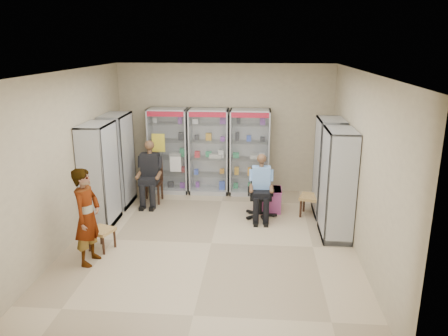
# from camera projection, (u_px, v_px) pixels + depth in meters

# --- Properties ---
(floor) EXTENTS (6.00, 6.00, 0.00)m
(floor) POSITION_uv_depth(u_px,v_px,m) (211.00, 243.00, 7.80)
(floor) COLOR tan
(floor) RESTS_ON ground
(room_shell) EXTENTS (5.02, 6.02, 3.01)m
(room_shell) POSITION_uv_depth(u_px,v_px,m) (210.00, 135.00, 7.25)
(room_shell) COLOR #BCAE8B
(room_shell) RESTS_ON ground
(cabinet_back_left) EXTENTS (0.90, 0.50, 2.00)m
(cabinet_back_left) POSITION_uv_depth(u_px,v_px,m) (169.00, 151.00, 10.23)
(cabinet_back_left) COLOR silver
(cabinet_back_left) RESTS_ON floor
(cabinet_back_mid) EXTENTS (0.90, 0.50, 2.00)m
(cabinet_back_mid) POSITION_uv_depth(u_px,v_px,m) (209.00, 152.00, 10.16)
(cabinet_back_mid) COLOR #A3A5AA
(cabinet_back_mid) RESTS_ON floor
(cabinet_back_right) EXTENTS (0.90, 0.50, 2.00)m
(cabinet_back_right) POSITION_uv_depth(u_px,v_px,m) (250.00, 153.00, 10.08)
(cabinet_back_right) COLOR #A2A4A9
(cabinet_back_right) RESTS_ON floor
(cabinet_right_far) EXTENTS (0.90, 0.50, 2.00)m
(cabinet_right_far) POSITION_uv_depth(u_px,v_px,m) (328.00, 168.00, 8.87)
(cabinet_right_far) COLOR #B2B4BA
(cabinet_right_far) RESTS_ON floor
(cabinet_right_near) EXTENTS (0.90, 0.50, 2.00)m
(cabinet_right_near) POSITION_uv_depth(u_px,v_px,m) (337.00, 185.00, 7.82)
(cabinet_right_near) COLOR #B1B3B8
(cabinet_right_near) RESTS_ON floor
(cabinet_left_far) EXTENTS (0.90, 0.50, 2.00)m
(cabinet_left_far) POSITION_uv_depth(u_px,v_px,m) (118.00, 160.00, 9.42)
(cabinet_left_far) COLOR silver
(cabinet_left_far) RESTS_ON floor
(cabinet_left_near) EXTENTS (0.90, 0.50, 2.00)m
(cabinet_left_near) POSITION_uv_depth(u_px,v_px,m) (99.00, 175.00, 8.36)
(cabinet_left_near) COLOR silver
(cabinet_left_near) RESTS_ON floor
(wooden_chair) EXTENTS (0.42, 0.42, 0.94)m
(wooden_chair) POSITION_uv_depth(u_px,v_px,m) (152.00, 182.00, 9.70)
(wooden_chair) COLOR #311C13
(wooden_chair) RESTS_ON floor
(seated_customer) EXTENTS (0.44, 0.60, 1.34)m
(seated_customer) POSITION_uv_depth(u_px,v_px,m) (151.00, 174.00, 9.60)
(seated_customer) COLOR black
(seated_customer) RESTS_ON floor
(office_chair) EXTENTS (0.55, 0.55, 0.99)m
(office_chair) POSITION_uv_depth(u_px,v_px,m) (261.00, 194.00, 8.85)
(office_chair) COLOR black
(office_chair) RESTS_ON floor
(seated_shopkeeper) EXTENTS (0.43, 0.59, 1.26)m
(seated_shopkeeper) POSITION_uv_depth(u_px,v_px,m) (261.00, 188.00, 8.76)
(seated_shopkeeper) COLOR #76A8E9
(seated_shopkeeper) RESTS_ON floor
(pink_trunk) EXTENTS (0.50, 0.49, 0.48)m
(pink_trunk) POSITION_uv_depth(u_px,v_px,m) (269.00, 200.00, 9.25)
(pink_trunk) COLOR #AD4577
(pink_trunk) RESTS_ON floor
(tea_glass) EXTENTS (0.07, 0.07, 0.10)m
(tea_glass) POSITION_uv_depth(u_px,v_px,m) (271.00, 186.00, 9.20)
(tea_glass) COLOR #4E2206
(tea_glass) RESTS_ON pink_trunk
(woven_stool_a) EXTENTS (0.53, 0.53, 0.43)m
(woven_stool_a) POSITION_uv_depth(u_px,v_px,m) (311.00, 206.00, 8.99)
(woven_stool_a) COLOR #B5834C
(woven_stool_a) RESTS_ON floor
(woven_stool_b) EXTENTS (0.48, 0.48, 0.38)m
(woven_stool_b) POSITION_uv_depth(u_px,v_px,m) (102.00, 239.00, 7.53)
(woven_stool_b) COLOR #B1794B
(woven_stool_b) RESTS_ON floor
(standing_man) EXTENTS (0.45, 0.62, 1.59)m
(standing_man) POSITION_uv_depth(u_px,v_px,m) (87.00, 217.00, 6.92)
(standing_man) COLOR #99999C
(standing_man) RESTS_ON floor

